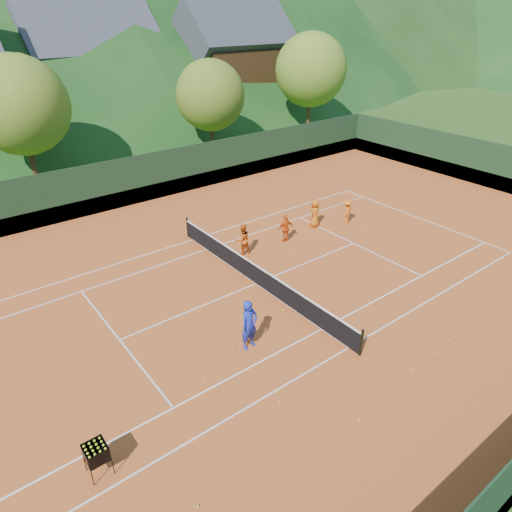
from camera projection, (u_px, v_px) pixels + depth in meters
ground at (256, 284)px, 20.30m from camera, size 400.00×400.00×0.00m
clay_court at (256, 284)px, 20.29m from camera, size 40.00×24.00×0.02m
coach at (249, 325)px, 16.07m from camera, size 0.77×0.56×1.95m
student_a at (243, 239)px, 22.37m from camera, size 0.80×0.65×1.57m
student_b at (286, 228)px, 23.59m from camera, size 0.92×0.51×1.48m
student_c at (315, 213)px, 25.20m from camera, size 0.85×0.65×1.57m
student_d at (347, 212)px, 25.53m from camera, size 1.06×0.86×1.44m
tennis_ball_0 at (436, 352)px, 16.21m from camera, size 0.07×0.07×0.07m
tennis_ball_1 at (345, 330)px, 17.31m from camera, size 0.07×0.07×0.07m
tennis_ball_2 at (411, 370)px, 15.43m from camera, size 0.07×0.07×0.07m
tennis_ball_3 at (456, 311)px, 18.40m from camera, size 0.07×0.07×0.07m
tennis_ball_4 at (301, 282)px, 20.31m from camera, size 0.07×0.07×0.07m
tennis_ball_5 at (283, 310)px, 18.45m from camera, size 0.07×0.07×0.07m
tennis_ball_6 at (268, 294)px, 19.52m from camera, size 0.07×0.07×0.07m
tennis_ball_7 at (206, 378)px, 15.08m from camera, size 0.07×0.07×0.07m
tennis_ball_8 at (193, 338)px, 16.92m from camera, size 0.07×0.07×0.07m
tennis_ball_9 at (279, 403)px, 14.15m from camera, size 0.07×0.07×0.07m
tennis_ball_10 at (258, 313)px, 18.26m from camera, size 0.07×0.07×0.07m
tennis_ball_11 at (388, 267)px, 21.49m from camera, size 0.07×0.07×0.07m
tennis_ball_12 at (303, 291)px, 19.72m from camera, size 0.07×0.07×0.07m
tennis_ball_13 at (277, 392)px, 14.55m from camera, size 0.07×0.07×0.07m
tennis_ball_14 at (321, 294)px, 19.51m from camera, size 0.07×0.07×0.07m
tennis_ball_15 at (450, 340)px, 16.79m from camera, size 0.07×0.07×0.07m
tennis_ball_16 at (198, 506)px, 11.22m from camera, size 0.07×0.07×0.07m
tennis_ball_17 at (360, 420)px, 13.55m from camera, size 0.07×0.07×0.07m
tennis_ball_18 at (233, 348)px, 16.40m from camera, size 0.07×0.07×0.07m
tennis_ball_19 at (485, 332)px, 17.19m from camera, size 0.07×0.07×0.07m
tennis_ball_20 at (399, 296)px, 19.32m from camera, size 0.07×0.07×0.07m
court_lines at (256, 283)px, 20.29m from camera, size 23.83×11.03×0.00m
tennis_net at (256, 274)px, 20.05m from camera, size 0.10×12.07×1.10m
perimeter_fence at (256, 259)px, 19.69m from camera, size 40.40×24.24×3.00m
ball_hopper at (96, 453)px, 11.73m from camera, size 0.57×0.57×1.00m
chalet_mid at (93, 74)px, 44.70m from camera, size 12.65×8.82×11.45m
chalet_right at (233, 65)px, 49.29m from camera, size 11.50×8.82×11.91m
tree_b at (19, 106)px, 29.53m from camera, size 6.40×6.40×8.40m
tree_c at (210, 95)px, 36.65m from camera, size 5.60×5.60×7.35m
tree_d at (311, 70)px, 43.29m from camera, size 6.80×6.80×8.93m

